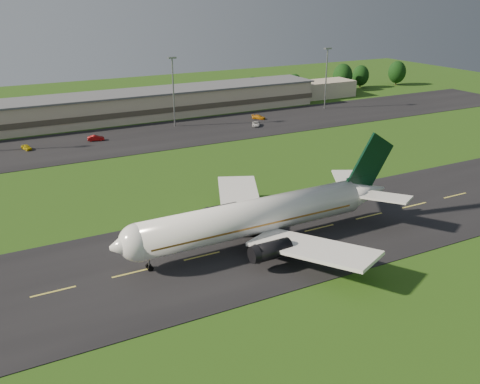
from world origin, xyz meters
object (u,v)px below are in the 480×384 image
terminal (160,103)px  service_vehicle_d (259,117)px  light_mast_east (327,71)px  light_mast_centre (173,84)px  service_vehicle_a (26,147)px  airliner (258,217)px  service_vehicle_c (256,124)px  service_vehicle_b (96,138)px

terminal → service_vehicle_d: terminal is taller
terminal → light_mast_east: 56.67m
light_mast_centre → light_mast_east: 55.00m
service_vehicle_a → airliner: bearing=-88.8°
terminal → service_vehicle_a: 49.37m
airliner → terminal: 97.94m
airliner → service_vehicle_a: (-25.58, 74.17, -3.92)m
airliner → light_mast_east: (72.09, 79.99, 8.08)m
service_vehicle_a → light_mast_east: bearing=-14.4°
light_mast_centre → service_vehicle_c: size_ratio=4.49×
terminal → light_mast_east: (53.60, -16.18, 8.75)m
service_vehicle_d → service_vehicle_c: bearing=-163.8°
airliner → service_vehicle_c: airliner is taller
airliner → terminal: (18.50, 96.17, -0.67)m
terminal → service_vehicle_b: 34.21m
light_mast_centre → service_vehicle_a: bearing=-172.2°
light_mast_east → service_vehicle_d: 30.89m
light_mast_east → service_vehicle_c: 37.33m
service_vehicle_b → airliner: bearing=-163.2°
service_vehicle_d → light_mast_east: bearing=-31.6°
service_vehicle_c → service_vehicle_d: 9.26m
terminal → service_vehicle_a: size_ratio=38.61×
light_mast_east → service_vehicle_a: bearing=-176.6°
service_vehicle_a → service_vehicle_c: (64.16, -5.41, -0.01)m
light_mast_centre → service_vehicle_b: size_ratio=4.62×
light_mast_centre → service_vehicle_d: (26.77, -3.62, -12.01)m
service_vehicle_d → light_mast_centre: bearing=133.4°
service_vehicle_a → terminal: bearing=8.7°
service_vehicle_a → service_vehicle_d: bearing=-16.0°
light_mast_east → service_vehicle_b: 80.97m
light_mast_centre → service_vehicle_b: bearing=-167.6°
service_vehicle_a → service_vehicle_d: service_vehicle_a is taller
service_vehicle_a → service_vehicle_c: bearing=-22.6°
airliner → light_mast_east: 107.99m
light_mast_centre → service_vehicle_d: size_ratio=4.67×
terminal → service_vehicle_c: terminal is taller
service_vehicle_a → service_vehicle_c: service_vehicle_a is taller
light_mast_centre → service_vehicle_b: 28.14m
service_vehicle_d → service_vehicle_b: bearing=143.1°
service_vehicle_b → service_vehicle_c: service_vehicle_b is taller
service_vehicle_a → service_vehicle_b: bearing=-16.7°
light_mast_east → service_vehicle_c: size_ratio=4.49×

